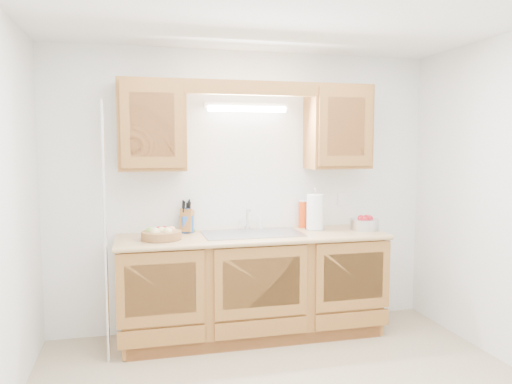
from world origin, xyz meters
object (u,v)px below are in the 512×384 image
object	(u,v)px
fruit_basket	(161,234)
paper_towel	(315,212)
apple_bowl	(364,223)
knife_block	(187,220)

from	to	relation	value
fruit_basket	paper_towel	size ratio (longest dim) A/B	1.06
apple_bowl	knife_block	bearing A→B (deg)	170.77
paper_towel	apple_bowl	bearing A→B (deg)	-12.87
knife_block	apple_bowl	distance (m)	1.59
fruit_basket	apple_bowl	size ratio (longest dim) A/B	1.34
fruit_basket	apple_bowl	xyz separation A→B (m)	(1.81, 0.03, 0.01)
paper_towel	apple_bowl	xyz separation A→B (m)	(0.44, -0.10, -0.10)
knife_block	paper_towel	xyz separation A→B (m)	(1.13, -0.16, 0.05)
apple_bowl	fruit_basket	bearing A→B (deg)	-179.09
knife_block	paper_towel	size ratio (longest dim) A/B	0.78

